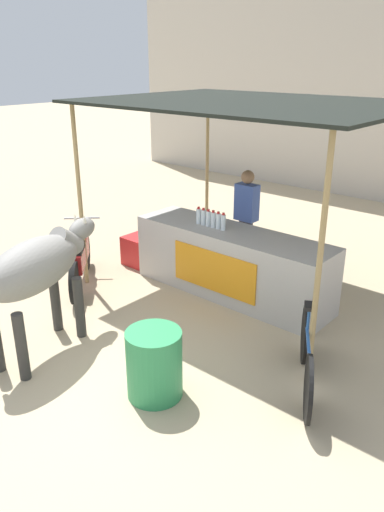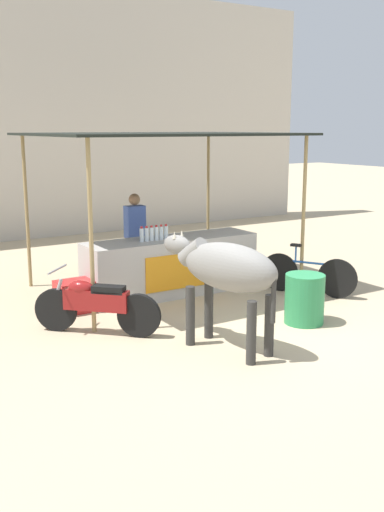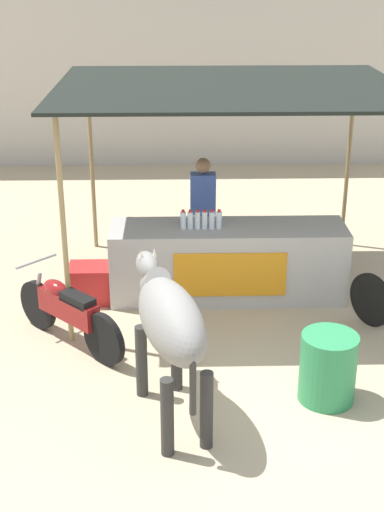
% 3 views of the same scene
% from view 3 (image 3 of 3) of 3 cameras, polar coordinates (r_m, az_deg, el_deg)
% --- Properties ---
extents(ground_plane, '(60.00, 60.00, 0.00)m').
position_cam_3_polar(ground_plane, '(7.50, 4.01, -10.58)').
color(ground_plane, tan).
extents(building_wall_far, '(16.00, 0.50, 6.25)m').
position_cam_3_polar(building_wall_far, '(14.99, 1.22, 19.17)').
color(building_wall_far, beige).
rests_on(building_wall_far, ground).
extents(stall_counter, '(3.00, 0.82, 0.96)m').
position_cam_3_polar(stall_counter, '(9.20, 2.88, -0.46)').
color(stall_counter, '#B2ADA8').
rests_on(stall_counter, ground).
extents(stall_awning, '(4.20, 3.20, 2.68)m').
position_cam_3_polar(stall_awning, '(8.88, 3.01, 12.82)').
color(stall_awning, black).
rests_on(stall_awning, ground).
extents(water_bottle_row, '(0.52, 0.07, 0.25)m').
position_cam_3_polar(water_bottle_row, '(8.92, 0.73, 2.91)').
color(water_bottle_row, silver).
rests_on(water_bottle_row, stall_counter).
extents(vendor_behind_counter, '(0.34, 0.22, 1.65)m').
position_cam_3_polar(vendor_behind_counter, '(9.75, 0.87, 3.29)').
color(vendor_behind_counter, '#383842').
rests_on(vendor_behind_counter, ground).
extents(cooler_box, '(0.60, 0.44, 0.48)m').
position_cam_3_polar(cooler_box, '(9.25, -7.94, -2.16)').
color(cooler_box, red).
rests_on(cooler_box, ground).
extents(water_barrel, '(0.56, 0.56, 0.72)m').
position_cam_3_polar(water_barrel, '(7.28, 10.82, -8.77)').
color(water_barrel, '#2D8C51').
rests_on(water_barrel, ground).
extents(cow, '(0.88, 1.85, 1.44)m').
position_cam_3_polar(cow, '(6.58, -1.81, -5.24)').
color(cow, gray).
rests_on(cow, ground).
extents(motorcycle_parked, '(1.34, 1.32, 0.90)m').
position_cam_3_polar(motorcycle_parked, '(8.19, -9.93, -4.33)').
color(motorcycle_parked, black).
rests_on(motorcycle_parked, ground).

